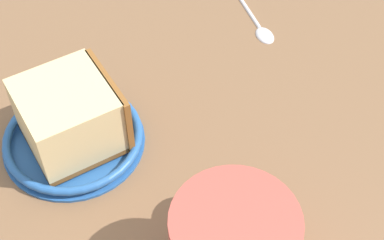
% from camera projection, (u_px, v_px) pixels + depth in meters
% --- Properties ---
extents(ground_plane, '(1.16, 1.16, 0.03)m').
position_uv_depth(ground_plane, '(151.00, 149.00, 0.59)').
color(ground_plane, brown).
extents(small_plate, '(0.14, 0.14, 0.01)m').
position_uv_depth(small_plate, '(73.00, 141.00, 0.57)').
color(small_plate, '#26599E').
rests_on(small_plate, ground_plane).
extents(cake_slice, '(0.12, 0.12, 0.07)m').
position_uv_depth(cake_slice, '(71.00, 118.00, 0.55)').
color(cake_slice, brown).
rests_on(cake_slice, small_plate).
extents(teaspoon, '(0.04, 0.12, 0.01)m').
position_uv_depth(teaspoon, '(259.00, 24.00, 0.69)').
color(teaspoon, silver).
rests_on(teaspoon, ground_plane).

